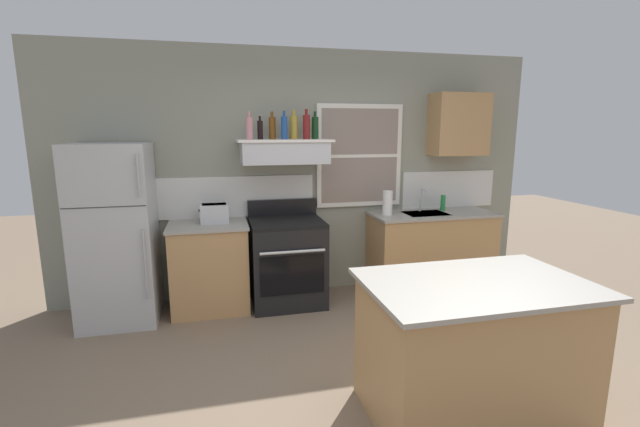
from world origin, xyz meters
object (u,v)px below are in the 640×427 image
object	(u,v)px
bottle_balsamic_dark	(260,130)
paper_towel_roll	(387,203)
kitchen_island	(472,349)
bottle_dark_green_wine	(315,127)
bottle_blue_liqueur	(284,127)
dish_soap_bottle	(443,203)
bottle_rose_pink	(249,128)
bottle_red_label_wine	(306,127)
refrigerator	(116,234)
bottle_champagne_gold_foil	(294,127)
toaster	(215,213)
bottle_amber_wine	(272,128)
stove_range	(287,261)

from	to	relation	value
bottle_balsamic_dark	paper_towel_roll	world-z (taller)	bottle_balsamic_dark
kitchen_island	bottle_dark_green_wine	bearing A→B (deg)	102.79
paper_towel_roll	kitchen_island	distance (m)	2.25
bottle_blue_liqueur	dish_soap_bottle	size ratio (longest dim) A/B	1.59
bottle_rose_pink	bottle_red_label_wine	xyz separation A→B (m)	(0.59, 0.02, 0.01)
bottle_balsamic_dark	paper_towel_roll	distance (m)	1.60
bottle_balsamic_dark	kitchen_island	bearing A→B (deg)	-63.92
refrigerator	bottle_red_label_wine	distance (m)	2.14
bottle_red_label_wine	bottle_dark_green_wine	distance (m)	0.13
bottle_rose_pink	dish_soap_bottle	world-z (taller)	bottle_rose_pink
kitchen_island	paper_towel_roll	bearing A→B (deg)	82.51
refrigerator	bottle_red_label_wine	xyz separation A→B (m)	(1.89, 0.11, 1.01)
bottle_blue_liqueur	bottle_champagne_gold_foil	size ratio (longest dim) A/B	0.96
bottle_red_label_wine	bottle_balsamic_dark	bearing A→B (deg)	175.03
bottle_dark_green_wine	toaster	bearing A→B (deg)	-176.19
toaster	kitchen_island	bearing A→B (deg)	-54.10
toaster	dish_soap_bottle	distance (m)	2.61
bottle_amber_wine	dish_soap_bottle	world-z (taller)	bottle_amber_wine
bottle_red_label_wine	paper_towel_roll	size ratio (longest dim) A/B	1.14
bottle_rose_pink	dish_soap_bottle	distance (m)	2.39
bottle_blue_liqueur	bottle_red_label_wine	xyz separation A→B (m)	(0.24, 0.02, 0.01)
bottle_balsamic_dark	bottle_champagne_gold_foil	world-z (taller)	bottle_champagne_gold_foil
refrigerator	toaster	distance (m)	0.94
stove_range	dish_soap_bottle	xyz separation A→B (m)	(1.88, 0.14, 0.54)
dish_soap_bottle	kitchen_island	world-z (taller)	dish_soap_bottle
bottle_balsamic_dark	bottle_champagne_gold_foil	xyz separation A→B (m)	(0.36, 0.03, 0.03)
bottle_rose_pink	stove_range	bearing A→B (deg)	-10.48
bottle_blue_liqueur	refrigerator	bearing A→B (deg)	-176.96
stove_range	bottle_blue_liqueur	world-z (taller)	bottle_blue_liqueur
toaster	refrigerator	bearing A→B (deg)	-173.69
bottle_rose_pink	dish_soap_bottle	bearing A→B (deg)	1.86
paper_towel_roll	dish_soap_bottle	distance (m)	0.75
bottle_dark_green_wine	bottle_blue_liqueur	bearing A→B (deg)	-165.99
bottle_rose_pink	paper_towel_roll	bearing A→B (deg)	-1.05
bottle_red_label_wine	dish_soap_bottle	distance (m)	1.86
bottle_rose_pink	dish_soap_bottle	xyz separation A→B (m)	(2.23, 0.07, -0.86)
bottle_balsamic_dark	bottle_amber_wine	distance (m)	0.13
refrigerator	paper_towel_roll	world-z (taller)	refrigerator
kitchen_island	dish_soap_bottle	bearing A→B (deg)	65.56
bottle_amber_wine	bottle_red_label_wine	bearing A→B (deg)	-10.69
bottle_red_label_wine	bottle_champagne_gold_foil	bearing A→B (deg)	149.64
bottle_balsamic_dark	bottle_blue_liqueur	xyz separation A→B (m)	(0.24, -0.06, 0.02)
bottle_amber_wine	bottle_balsamic_dark	bearing A→B (deg)	-169.44
bottle_blue_liqueur	paper_towel_roll	size ratio (longest dim) A/B	1.06
toaster	bottle_dark_green_wine	bearing A→B (deg)	3.81
refrigerator	dish_soap_bottle	xyz separation A→B (m)	(3.53, 0.16, 0.14)
toaster	bottle_balsamic_dark	distance (m)	0.97
toaster	paper_towel_roll	bearing A→B (deg)	-1.27
refrigerator	bottle_blue_liqueur	xyz separation A→B (m)	(1.65, 0.09, 1.00)
refrigerator	kitchen_island	distance (m)	3.29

